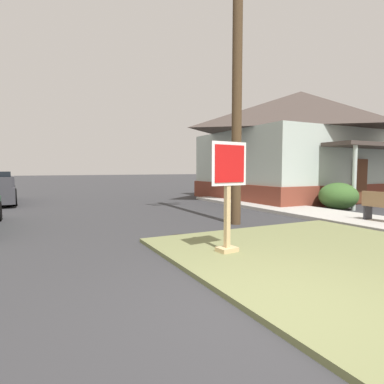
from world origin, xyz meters
TOP-DOWN VIEW (x-y plane):
  - ground_plane at (0.00, 0.00)m, footprint 160.00×160.00m
  - grass_corner_patch at (2.53, 1.33)m, footprint 5.58×5.44m
  - sidewalk_strip at (6.52, 4.95)m, footprint 2.20×14.49m
  - stop_sign at (0.87, 2.23)m, footprint 0.79×0.32m
  - manhole_cover at (0.77, 4.05)m, footprint 0.70×0.70m
  - utility_pole at (2.96, 4.99)m, footprint 1.62×0.28m
  - corner_house at (10.89, 10.37)m, footprint 9.73×8.90m
  - shrub_near_porch at (8.52, 5.95)m, footprint 1.49×1.49m

SIDE VIEW (x-z plane):
  - ground_plane at x=0.00m, z-range 0.00..0.00m
  - manhole_cover at x=0.77m, z-range 0.00..0.02m
  - grass_corner_patch at x=2.53m, z-range 0.00..0.08m
  - sidewalk_strip at x=6.52m, z-range 0.00..0.12m
  - shrub_near_porch at x=8.52m, z-range 0.00..1.07m
  - stop_sign at x=0.87m, z-range 0.07..2.10m
  - corner_house at x=10.89m, z-range 0.08..5.88m
  - utility_pole at x=2.96m, z-range 0.20..9.54m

